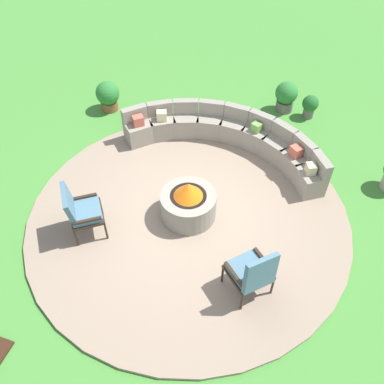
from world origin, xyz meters
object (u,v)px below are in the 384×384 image
Objects in this scene: fire_pit at (188,203)px; potted_plant_0 at (108,95)px; lounge_chair_front_left at (80,210)px; potted_plant_1 at (310,105)px; potted_plant_3 at (286,96)px; curved_stone_bench at (228,137)px; lounge_chair_front_right at (253,272)px.

fire_pit is 3.85m from potted_plant_0.
lounge_chair_front_left is 1.85× the size of potted_plant_1.
potted_plant_3 is at bearing 18.28° from potted_plant_0.
potted_plant_3 reaches higher than potted_plant_0.
potted_plant_0 is 4.64m from potted_plant_1.
fire_pit is 4.11m from potted_plant_1.
potted_plant_3 is (0.87, 1.87, 0.03)m from curved_stone_bench.
potted_plant_0 is 4.12m from potted_plant_3.
potted_plant_3 is at bearing 74.86° from fire_pit.
lounge_chair_front_left is 1.43× the size of potted_plant_0.
lounge_chair_front_right is 1.86× the size of potted_plant_1.
fire_pit reaches higher than potted_plant_0.
potted_plant_3 is at bearing 46.38° from lounge_chair_front_right.
fire_pit is 1.38× the size of potted_plant_0.
potted_plant_0 reaches higher than potted_plant_1.
potted_plant_0 is (-2.86, 2.57, 0.01)m from fire_pit.
lounge_chair_front_left is at bearing -69.62° from potted_plant_0.
potted_plant_1 is 0.59m from potted_plant_3.
curved_stone_bench is at bearing 63.54° from lounge_chair_front_right.
lounge_chair_front_left is at bearing 127.49° from lounge_chair_front_right.
lounge_chair_front_right is 5.67m from potted_plant_0.
potted_plant_3 is (-0.35, 5.03, -0.20)m from lounge_chair_front_right.
fire_pit is at bearing -105.14° from potted_plant_3.
lounge_chair_front_right is at bearing -39.93° from fire_pit.
lounge_chair_front_right is (1.22, -3.16, 0.23)m from curved_stone_bench.
curved_stone_bench is at bearing -129.13° from potted_plant_1.
potted_plant_3 is (-0.57, 0.09, 0.08)m from potted_plant_1.
lounge_chair_front_right reaches higher than potted_plant_1.
lounge_chair_front_left is (-1.74, -2.91, 0.23)m from curved_stone_bench.
potted_plant_1 is at bearing -8.85° from potted_plant_3.
lounge_chair_front_right is 4.96m from potted_plant_1.
curved_stone_bench is 6.05× the size of potted_plant_0.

